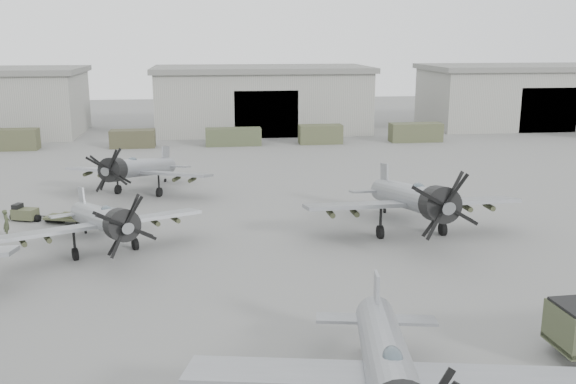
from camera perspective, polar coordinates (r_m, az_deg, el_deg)
name	(u,v)px	position (r m, az deg, el deg)	size (l,w,h in m)	color
ground	(383,326)	(29.63, 8.42, -11.72)	(220.00, 220.00, 0.00)	#60615E
hangar_center	(262,99)	(88.39, -2.36, 8.30)	(29.00, 14.80, 8.70)	gray
hangar_right	(525,95)	(99.15, 20.33, 8.05)	(29.00, 14.80, 8.70)	gray
support_truck_1	(9,140)	(79.77, -23.54, 4.29)	(6.38, 2.20, 2.40)	#43452D
support_truck_2	(133,139)	(77.08, -13.64, 4.63)	(5.13, 2.20, 2.07)	#3D3C28
support_truck_3	(233,137)	(76.66, -4.88, 4.92)	(6.57, 2.20, 2.05)	#424930
support_truck_4	(320,134)	(77.78, 2.90, 5.15)	(5.19, 2.20, 2.26)	#464A30
support_truck_5	(416,132)	(80.72, 11.28, 5.22)	(6.38, 2.20, 2.28)	#45492F
aircraft_near_1	(390,372)	(21.08, 9.02, -15.55)	(13.26, 11.93, 5.26)	gray
aircraft_mid_1	(104,220)	(39.09, -16.00, -2.42)	(11.56, 10.48, 4.73)	#989CA1
aircraft_mid_2	(414,199)	(41.62, 11.14, -0.61)	(13.98, 12.58, 5.61)	gray
aircraft_far_0	(136,169)	(53.22, -13.33, 2.03)	(12.10, 10.94, 4.91)	gray
tug_trailer	(42,215)	(47.99, -21.02, -1.95)	(6.08, 3.07, 1.22)	#42462E
ground_crew	(7,223)	(45.42, -23.74, -2.52)	(0.64, 0.42, 1.75)	#383F29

